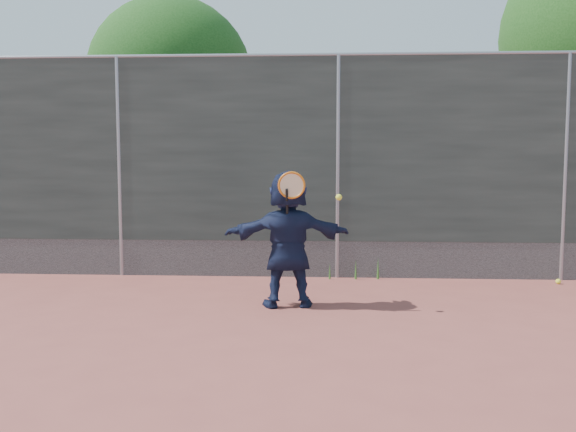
{
  "coord_description": "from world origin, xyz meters",
  "views": [
    {
      "loc": [
        -0.16,
        -5.19,
        1.68
      ],
      "look_at": [
        -0.57,
        1.79,
        1.01
      ],
      "focal_mm": 40.0,
      "sensor_mm": 36.0,
      "label": 1
    }
  ],
  "objects": [
    {
      "name": "ground",
      "position": [
        0.0,
        0.0,
        0.0
      ],
      "size": [
        80.0,
        80.0,
        0.0
      ],
      "primitive_type": "plane",
      "color": "#9E4C42",
      "rests_on": "ground"
    },
    {
      "name": "player",
      "position": [
        -0.57,
        1.79,
        0.75
      ],
      "size": [
        1.45,
        0.64,
        1.51
      ],
      "primitive_type": "imported",
      "rotation": [
        0.0,
        0.0,
        3.28
      ],
      "color": "#161F3E",
      "rests_on": "ground"
    },
    {
      "name": "ball_ground",
      "position": [
        2.87,
        3.21,
        0.03
      ],
      "size": [
        0.07,
        0.07,
        0.07
      ],
      "primitive_type": "sphere",
      "color": "#F1F737",
      "rests_on": "ground"
    },
    {
      "name": "fence",
      "position": [
        -0.0,
        3.5,
        1.58
      ],
      "size": [
        20.0,
        0.06,
        3.03
      ],
      "color": "#38423D",
      "rests_on": "ground"
    },
    {
      "name": "swing_action",
      "position": [
        -0.47,
        1.59,
        1.32
      ],
      "size": [
        0.68,
        0.13,
        0.51
      ],
      "color": "#C76212",
      "rests_on": "ground"
    },
    {
      "name": "tree_left",
      "position": [
        -2.85,
        6.55,
        2.94
      ],
      "size": [
        3.15,
        3.0,
        4.53
      ],
      "color": "#382314",
      "rests_on": "ground"
    },
    {
      "name": "weed_clump",
      "position": [
        0.29,
        3.38,
        0.13
      ],
      "size": [
        0.68,
        0.07,
        0.3
      ],
      "color": "#387226",
      "rests_on": "ground"
    }
  ]
}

